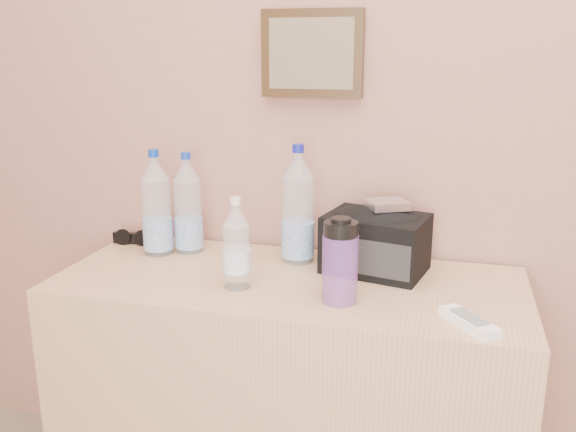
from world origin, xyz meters
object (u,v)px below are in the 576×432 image
(pet_large_b, at_px, (188,208))
(toiletry_bag, at_px, (376,240))
(dresser, at_px, (288,406))
(pet_large_c, at_px, (298,211))
(nalgene_bottle, at_px, (340,261))
(ac_remote, at_px, (469,322))
(foil_packet, at_px, (387,204))
(sunglasses, at_px, (135,238))
(pet_small, at_px, (237,248))
(pet_large_a, at_px, (157,208))

(pet_large_b, distance_m, toiletry_bag, 0.59)
(dresser, xyz_separation_m, pet_large_c, (-0.01, 0.15, 0.56))
(nalgene_bottle, relative_size, ac_remote, 1.35)
(dresser, height_order, foil_packet, foil_packet)
(pet_large_c, relative_size, toiletry_bag, 1.28)
(pet_large_b, height_order, toiletry_bag, pet_large_b)
(dresser, relative_size, sunglasses, 9.07)
(pet_small, bearing_deg, nalgene_bottle, -4.90)
(pet_large_b, distance_m, pet_large_c, 0.35)
(pet_large_a, xyz_separation_m, ac_remote, (0.92, -0.29, -0.13))
(dresser, distance_m, toiletry_bag, 0.56)
(foil_packet, bearing_deg, pet_small, -148.57)
(nalgene_bottle, bearing_deg, pet_small, 175.10)
(pet_large_b, height_order, pet_small, pet_large_b)
(sunglasses, height_order, toiletry_bag, toiletry_bag)
(pet_large_c, distance_m, ac_remote, 0.61)
(pet_large_b, xyz_separation_m, pet_small, (0.25, -0.24, -0.03))
(dresser, bearing_deg, pet_large_a, 166.59)
(pet_large_a, distance_m, pet_small, 0.39)
(nalgene_bottle, xyz_separation_m, toiletry_bag, (0.06, 0.24, -0.01))
(pet_large_b, height_order, nalgene_bottle, pet_large_b)
(ac_remote, bearing_deg, sunglasses, -147.99)
(nalgene_bottle, distance_m, sunglasses, 0.79)
(sunglasses, bearing_deg, pet_large_c, -8.19)
(ac_remote, height_order, foil_packet, foil_packet)
(nalgene_bottle, height_order, foil_packet, nalgene_bottle)
(pet_large_c, bearing_deg, pet_large_a, -174.17)
(pet_small, bearing_deg, toiletry_bag, 33.04)
(pet_small, relative_size, toiletry_bag, 0.90)
(foil_packet, bearing_deg, pet_large_b, 178.08)
(pet_large_a, xyz_separation_m, foil_packet, (0.69, 0.02, 0.05))
(pet_large_c, distance_m, nalgene_bottle, 0.32)
(dresser, distance_m, pet_large_c, 0.58)
(pet_large_a, xyz_separation_m, pet_large_c, (0.43, 0.04, 0.01))
(ac_remote, relative_size, toiletry_bag, 0.59)
(sunglasses, bearing_deg, pet_large_a, -34.52)
(pet_large_c, bearing_deg, pet_large_b, -179.85)
(nalgene_bottle, relative_size, toiletry_bag, 0.80)
(pet_large_a, bearing_deg, pet_large_b, 27.22)
(pet_small, relative_size, foil_packet, 2.29)
(pet_large_c, relative_size, ac_remote, 2.18)
(ac_remote, bearing_deg, nalgene_bottle, -140.80)
(dresser, height_order, pet_large_c, pet_large_c)
(pet_small, relative_size, ac_remote, 1.52)
(pet_large_c, bearing_deg, ac_remote, -34.17)
(dresser, relative_size, pet_large_a, 3.97)
(toiletry_bag, xyz_separation_m, foil_packet, (0.03, 0.00, 0.10))
(dresser, relative_size, nalgene_bottle, 5.89)
(dresser, xyz_separation_m, pet_small, (-0.12, -0.09, 0.51))
(sunglasses, bearing_deg, pet_small, -36.56)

